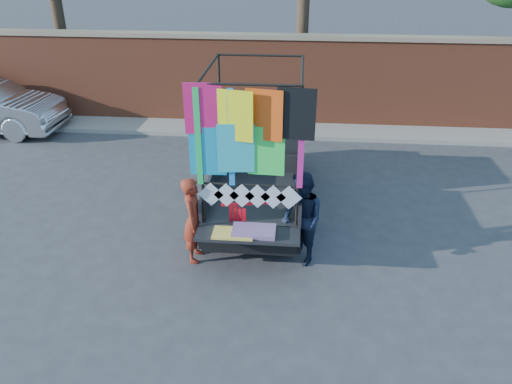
{
  "coord_description": "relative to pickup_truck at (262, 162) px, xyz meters",
  "views": [
    {
      "loc": [
        1.0,
        -7.28,
        5.1
      ],
      "look_at": [
        0.33,
        0.19,
        1.2
      ],
      "focal_mm": 35.0,
      "sensor_mm": 36.0,
      "label": 1
    }
  ],
  "objects": [
    {
      "name": "curb",
      "position": [
        -0.26,
        3.97,
        -0.73
      ],
      "size": [
        30.0,
        1.2,
        0.12
      ],
      "primitive_type": "cube",
      "color": "gray",
      "rests_on": "ground"
    },
    {
      "name": "woman",
      "position": [
        -0.96,
        -2.44,
        -0.02
      ],
      "size": [
        0.38,
        0.57,
        1.55
      ],
      "primitive_type": "imported",
      "rotation": [
        0.0,
        0.0,
        1.55
      ],
      "color": "maroon",
      "rests_on": "ground"
    },
    {
      "name": "pickup_truck",
      "position": [
        0.0,
        0.0,
        0.0
      ],
      "size": [
        1.99,
        5.01,
        3.15
      ],
      "color": "black",
      "rests_on": "ground"
    },
    {
      "name": "brick_wall",
      "position": [
        -0.26,
        4.67,
        0.53
      ],
      "size": [
        30.0,
        0.45,
        2.61
      ],
      "color": "#9C4A2D",
      "rests_on": "ground"
    },
    {
      "name": "streamer_bundle",
      "position": [
        -0.14,
        -2.4,
        0.13
      ],
      "size": [
        0.88,
        0.2,
        0.61
      ],
      "color": "#FB0D1B",
      "rests_on": "ground"
    },
    {
      "name": "man",
      "position": [
        0.86,
        -2.34,
        0.03
      ],
      "size": [
        0.95,
        1.01,
        1.66
      ],
      "primitive_type": "imported",
      "rotation": [
        0.0,
        0.0,
        -1.04
      ],
      "color": "black",
      "rests_on": "ground"
    },
    {
      "name": "ground",
      "position": [
        -0.26,
        -2.33,
        -0.79
      ],
      "size": [
        90.0,
        90.0,
        0.0
      ],
      "primitive_type": "plane",
      "color": "#38383A",
      "rests_on": "ground"
    }
  ]
}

